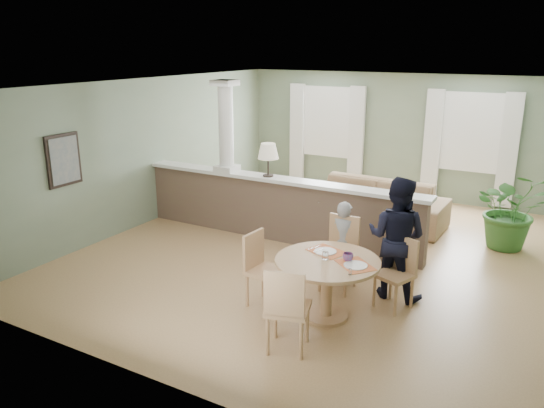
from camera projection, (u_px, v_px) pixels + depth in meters
The scene contains 12 objects.
ground at pixel (318, 252), 8.74m from camera, with size 8.00×8.00×0.00m, color tan.
room_shell at pixel (335, 137), 8.75m from camera, with size 7.02×8.02×2.71m.
pony_wall at pixel (271, 199), 9.16m from camera, with size 5.32×0.38×2.70m.
sofa at pixel (372, 203), 10.05m from camera, with size 2.74×1.07×0.80m, color #967952.
houseplant at pixel (512, 210), 8.73m from camera, with size 1.20×1.04×1.33m, color #356A2A.
dining_table at pixel (328, 272), 6.46m from camera, with size 1.28×1.28×0.88m.
chair_far_boy at pixel (340, 249), 7.32m from camera, with size 0.46×0.46×1.02m.
chair_far_man at pixel (398, 269), 6.79m from camera, with size 0.54×0.54×0.92m.
chair_near at pixel (287, 306), 5.72m from camera, with size 0.57×0.57×1.02m.
chair_side at pixel (261, 266), 6.85m from camera, with size 0.48×0.48×0.97m.
child_person at pixel (343, 242), 7.46m from camera, with size 0.44×0.29×1.21m, color gray.
man_person at pixel (396, 238), 6.99m from camera, with size 0.81×0.63×1.66m, color black.
Camera 1 is at (3.33, -7.47, 3.27)m, focal length 35.00 mm.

